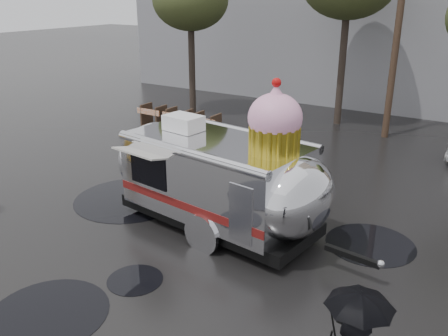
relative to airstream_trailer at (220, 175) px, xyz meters
The scene contains 7 objects.
ground 3.67m from the airstream_trailer, 107.60° to the right, with size 120.00×120.00×0.00m, color black.
puddles 2.31m from the airstream_trailer, 117.55° to the right, with size 9.74×9.47×0.01m.
utility_pole 11.35m from the airstream_trailer, 82.17° to the left, with size 1.60×0.28×9.00m.
tree_left 13.28m from the airstream_trailer, 129.26° to the left, with size 3.64×3.64×6.95m.
barricade_row 9.48m from the airstream_trailer, 134.11° to the left, with size 4.30×0.80×1.00m.
airstream_trailer is the anchor object (origin of this frame).
umbrella_black 6.47m from the airstream_trailer, 40.70° to the right, with size 1.12×1.12×2.32m.
Camera 1 is at (7.17, -6.32, 5.95)m, focal length 38.00 mm.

